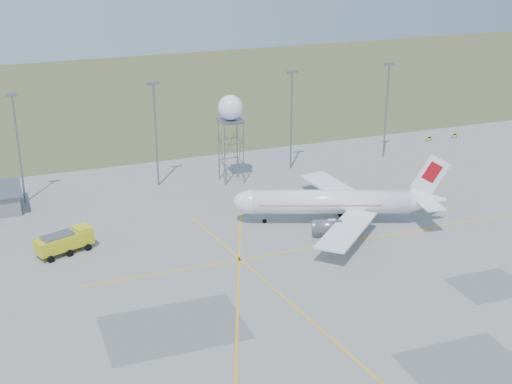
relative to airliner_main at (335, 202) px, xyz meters
name	(u,v)px	position (x,y,z in m)	size (l,w,h in m)	color
ground	(368,360)	(-14.05, -37.66, -3.80)	(400.00, 400.00, 0.00)	gray
grass_strip	(134,96)	(-14.05, 102.34, -3.79)	(400.00, 120.00, 0.03)	#505B32
mast_a	(18,139)	(-49.05, 28.34, 8.27)	(2.20, 0.50, 20.50)	slate
mast_b	(156,126)	(-24.05, 28.34, 8.27)	(2.20, 0.50, 20.50)	slate
mast_c	(291,112)	(3.95, 28.34, 8.27)	(2.20, 0.50, 20.50)	slate
mast_d	(387,103)	(25.95, 28.34, 8.27)	(2.20, 0.50, 20.50)	slate
taxi_sign_near	(429,138)	(41.55, 34.34, -2.91)	(1.60, 0.17, 1.20)	black
taxi_sign_far	(455,135)	(48.55, 34.34, -2.91)	(1.60, 0.17, 1.20)	black
airliner_main	(335,202)	(0.00, 0.00, 0.00)	(35.40, 33.28, 12.41)	white
radar_tower	(231,134)	(-9.97, 25.55, 5.96)	(4.81, 4.81, 17.40)	slate
fire_truck	(66,243)	(-44.39, 4.39, -2.10)	(9.37, 5.90, 3.56)	gold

